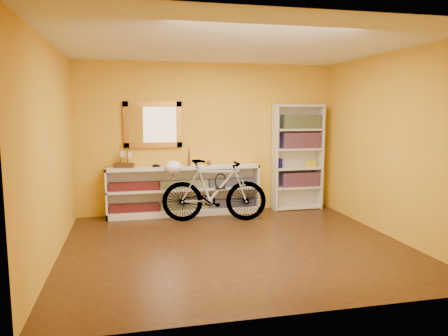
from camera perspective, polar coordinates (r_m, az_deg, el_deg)
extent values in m
cube|color=black|center=(5.75, 1.55, -10.39)|extent=(4.50, 4.00, 0.01)
cube|color=silver|center=(5.53, 1.65, 16.25)|extent=(4.50, 4.00, 0.01)
cube|color=gold|center=(7.45, -2.20, 3.99)|extent=(4.50, 0.01, 2.60)
cube|color=gold|center=(5.40, -22.29, 2.01)|extent=(0.01, 4.00, 2.60)
cube|color=gold|center=(6.43, 21.51, 2.86)|extent=(0.01, 4.00, 2.60)
cube|color=brown|center=(7.28, -9.56, 5.77)|extent=(0.98, 0.06, 0.78)
cube|color=silver|center=(7.78, 4.42, -3.68)|extent=(0.09, 0.02, 0.09)
cube|color=black|center=(7.33, -5.34, -5.03)|extent=(2.50, 0.13, 0.14)
cube|color=navy|center=(7.26, -5.37, -2.22)|extent=(2.50, 0.13, 0.14)
imported|color=black|center=(7.19, -9.08, 0.17)|extent=(0.00, 0.01, 0.00)
cone|color=brown|center=(7.22, -4.74, 1.79)|extent=(0.07, 0.07, 0.38)
sphere|color=brown|center=(7.29, -2.06, 0.70)|extent=(0.09, 0.09, 0.09)
cube|color=maroon|center=(7.85, 10.13, -1.48)|extent=(0.70, 0.22, 0.26)
cube|color=maroon|center=(7.77, 10.25, 3.69)|extent=(0.70, 0.22, 0.28)
cube|color=navy|center=(7.75, 10.31, 6.16)|extent=(0.70, 0.22, 0.25)
cylinder|color=#181593|center=(7.65, 7.60, 0.66)|extent=(0.08, 0.08, 0.17)
cube|color=maroon|center=(7.69, 8.49, 5.86)|extent=(0.15, 0.15, 0.16)
cube|color=yellow|center=(7.85, 11.63, 0.57)|extent=(0.18, 0.13, 0.13)
imported|color=silver|center=(6.84, -1.32, -3.04)|extent=(0.73, 1.77, 1.01)
ellipsoid|color=white|center=(6.79, -6.89, 0.12)|extent=(0.28, 0.27, 0.21)
torus|color=black|center=(6.82, -0.47, -1.78)|extent=(0.20, 0.02, 0.20)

